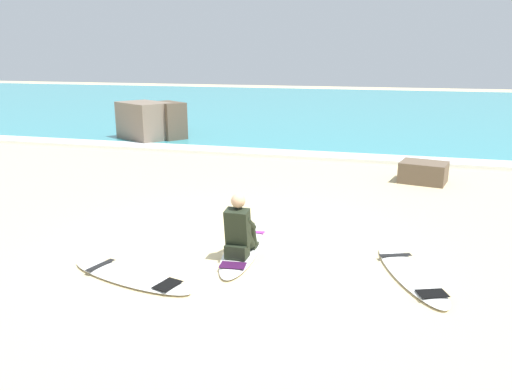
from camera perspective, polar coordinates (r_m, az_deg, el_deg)
ground_plane at (r=8.02m, az=-3.06°, el=-5.91°), size 80.00×80.00×0.00m
sea at (r=28.46m, az=10.64°, el=9.68°), size 80.00×28.00×0.10m
breaking_foam at (r=14.99m, az=5.95°, el=4.54°), size 80.00×0.90×0.11m
surfboard_main at (r=7.90m, az=-1.46°, el=-5.96°), size 0.75×2.38×0.08m
surfer_seated at (r=7.44m, az=-1.88°, el=-4.05°), size 0.38×0.71×0.95m
surfboard_spare_near at (r=7.16m, az=-13.98°, el=-8.84°), size 2.11×1.04×0.08m
surfboard_spare_far at (r=7.34m, az=17.08°, el=-8.45°), size 1.24×2.12×0.08m
rock_outcrop_distant at (r=18.13m, az=-11.39°, el=8.14°), size 2.56×3.43×1.34m
shoreline_rock at (r=12.56m, az=18.37°, el=2.50°), size 1.19×1.01×0.49m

